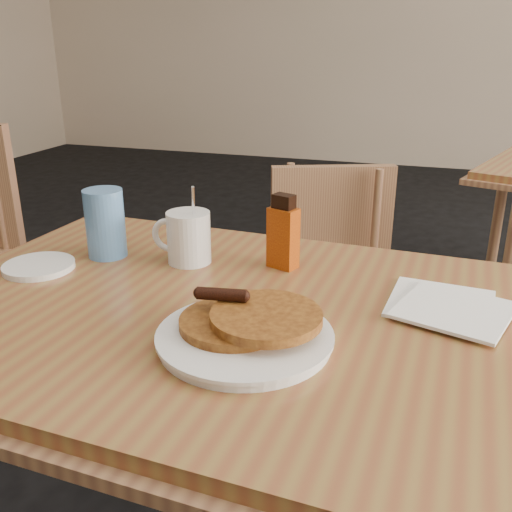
% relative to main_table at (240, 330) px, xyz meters
% --- Properties ---
extents(wall_back, '(8.00, 0.00, 8.00)m').
position_rel_main_table_xyz_m(wall_back, '(-0.01, 4.99, 0.69)').
color(wall_back, beige).
rests_on(wall_back, ground).
extents(main_table, '(1.23, 0.86, 0.75)m').
position_rel_main_table_xyz_m(main_table, '(0.00, 0.00, 0.00)').
color(main_table, olive).
rests_on(main_table, floor).
extents(chair_main_far, '(0.49, 0.50, 0.83)m').
position_rel_main_table_xyz_m(chair_main_far, '(0.00, 0.75, -0.22)').
color(chair_main_far, '#A1744B').
rests_on(chair_main_far, floor).
extents(pancake_plate, '(0.27, 0.27, 0.07)m').
position_rel_main_table_xyz_m(pancake_plate, '(0.05, -0.11, 0.06)').
color(pancake_plate, white).
rests_on(pancake_plate, main_table).
extents(coffee_mug, '(0.13, 0.09, 0.17)m').
position_rel_main_table_xyz_m(coffee_mug, '(-0.17, 0.17, 0.10)').
color(coffee_mug, white).
rests_on(coffee_mug, main_table).
extents(syrup_bottle, '(0.07, 0.05, 0.15)m').
position_rel_main_table_xyz_m(syrup_bottle, '(0.02, 0.20, 0.11)').
color(syrup_bottle, maroon).
rests_on(syrup_bottle, main_table).
extents(napkin_stack, '(0.22, 0.23, 0.01)m').
position_rel_main_table_xyz_m(napkin_stack, '(0.34, 0.10, 0.05)').
color(napkin_stack, white).
rests_on(napkin_stack, main_table).
extents(blue_tumbler, '(0.10, 0.10, 0.14)m').
position_rel_main_table_xyz_m(blue_tumbler, '(-0.35, 0.15, 0.11)').
color(blue_tumbler, '#568BCB').
rests_on(blue_tumbler, main_table).
extents(side_saucer, '(0.18, 0.18, 0.01)m').
position_rel_main_table_xyz_m(side_saucer, '(-0.44, 0.04, 0.05)').
color(side_saucer, white).
rests_on(side_saucer, main_table).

